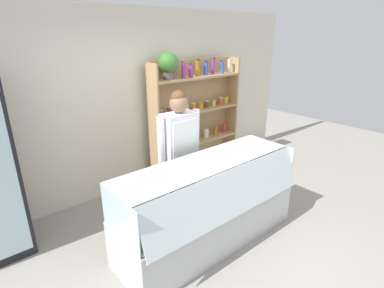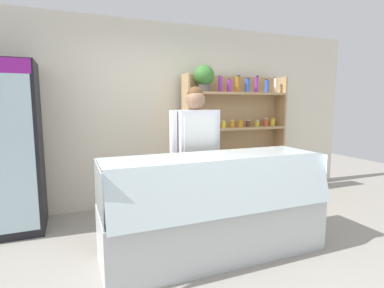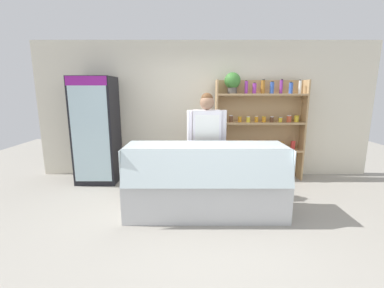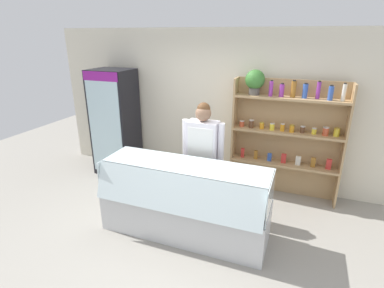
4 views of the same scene
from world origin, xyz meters
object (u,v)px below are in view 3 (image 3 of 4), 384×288
(deli_display_case, at_px, (204,193))
(shop_clerk, at_px, (205,137))
(drinks_fridge, at_px, (95,131))
(shelving_unit, at_px, (254,119))

(deli_display_case, relative_size, shop_clerk, 1.30)
(drinks_fridge, distance_m, shop_clerk, 2.20)
(deli_display_case, bearing_deg, shop_clerk, 85.36)
(shop_clerk, bearing_deg, shelving_unit, 44.08)
(drinks_fridge, height_order, shop_clerk, drinks_fridge)
(drinks_fridge, xyz_separation_m, shelving_unit, (3.06, 0.18, 0.19))
(shop_clerk, bearing_deg, drinks_fridge, 158.88)
(shelving_unit, bearing_deg, deli_display_case, -123.95)
(drinks_fridge, height_order, deli_display_case, drinks_fridge)
(shelving_unit, relative_size, deli_display_case, 0.93)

